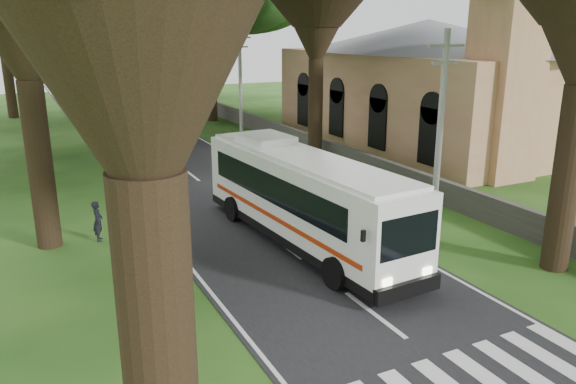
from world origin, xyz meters
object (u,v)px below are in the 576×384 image
Objects in this scene: pole_near at (440,135)px; pedestrian at (98,221)px; pole_mid at (240,87)px; pole_far at (165,68)px; distant_car_b at (80,97)px; coach_bus at (302,196)px; distant_car_a at (111,122)px; church at (428,74)px.

pole_near is 4.99× the size of pedestrian.
pole_near is 1.00× the size of pole_mid.
pole_far is 12.90m from distant_car_b.
coach_bus is at bearing -106.03° from pedestrian.
pedestrian reaches higher than distant_car_a.
church reaches higher than pedestrian.
distant_car_b is (-7.18, 10.12, -3.51)m from pole_far.
pole_mid is at bearing -94.08° from distant_car_b.
pole_near is (-12.36, -15.55, -0.73)m from church.
pole_far reaches higher than distant_car_a.
pole_far is 38.33m from coach_bus.
distant_car_a is (-7.04, -9.46, -3.43)m from pole_far.
church reaches higher than distant_car_b.
church is 3.00× the size of pole_far.
distant_car_b is at bearing 125.35° from pole_far.
pole_far is 36.37m from pedestrian.
coach_bus is 28.63m from distant_car_a.
pedestrian is (-11.72, -34.26, -3.38)m from pole_far.
distant_car_a is 25.24m from pedestrian.
pole_near is 13.48m from pedestrian.
pedestrian reaches higher than distant_car_b.
pole_near reaches higher than distant_car_a.
distant_car_b is 44.61m from pedestrian.
pole_mid is (0.00, 20.00, 0.00)m from pole_near.
church is 5.71× the size of distant_car_a.
coach_bus is 8.01m from pedestrian.
pole_near is 50.75m from distant_car_b.
pole_near reaches higher than coach_bus.
pole_mid is 2.05× the size of distant_car_b.
distant_car_b is (-7.18, 30.12, -3.51)m from pole_mid.
pedestrian is at bearing 148.11° from coach_bus.
church reaches higher than pole_mid.
pole_mid is 0.67× the size of coach_bus.
pole_far is at bearing 90.00° from pole_mid.
pole_far is (0.00, 40.00, 0.00)m from pole_near.
distant_car_b is (-2.48, 48.09, -1.20)m from coach_bus.
coach_bus is at bearing -97.06° from pole_far.
pole_mid is 1.90× the size of distant_car_a.
distant_car_b is at bearing 98.15° from pole_near.
church is at bearing 34.38° from coach_bus.
church is 39.94m from distant_car_b.
pole_near is 1.00× the size of pole_far.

